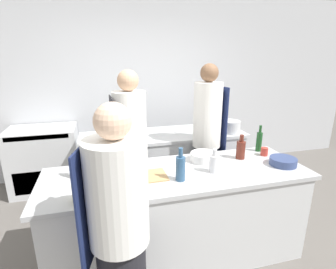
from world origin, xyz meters
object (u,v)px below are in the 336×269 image
object	(u,v)px
bowl_prep_small	(203,157)
chef_at_stove	(207,139)
chef_at_pass_far	(131,153)
bowl_mixing_large	(121,163)
stockpot	(230,127)
bowl_ceramic_blue	(283,161)
bottle_water	(180,168)
cup	(264,152)
bottle_sauce	(75,168)
oven_range	(45,159)
bottle_vinegar	(241,149)
bottle_wine	(78,192)
bottle_cooking_oil	(259,141)
bottle_olive_oil	(214,163)
chef_at_prep_near	(119,232)

from	to	relation	value
bowl_prep_small	chef_at_stove	bearing A→B (deg)	63.92
chef_at_pass_far	bowl_mixing_large	bearing A→B (deg)	155.58
bowl_prep_small	stockpot	distance (m)	1.11
bowl_ceramic_blue	bowl_mixing_large	bearing A→B (deg)	166.46
bottle_water	bowl_mixing_large	distance (m)	0.62
bowl_ceramic_blue	cup	bearing A→B (deg)	95.16
bottle_sauce	bottle_water	world-z (taller)	bottle_water
oven_range	bowl_mixing_large	size ratio (longest dim) A/B	4.31
bottle_vinegar	bowl_prep_small	distance (m)	0.39
bowl_mixing_large	chef_at_stove	bearing A→B (deg)	24.09
chef_at_pass_far	bottle_water	size ratio (longest dim) A/B	6.10
bottle_wine	cup	size ratio (longest dim) A/B	2.26
bowl_ceramic_blue	cup	distance (m)	0.27
bottle_water	bowl_ceramic_blue	size ratio (longest dim) A/B	1.15
chef_at_stove	bottle_cooking_oil	xyz separation A→B (m)	(0.42, -0.45, 0.08)
bottle_wine	cup	world-z (taller)	bottle_wine
bottle_water	cup	bearing A→B (deg)	17.01
bottle_cooking_oil	stockpot	bearing A→B (deg)	86.64
bottle_olive_oil	cup	xyz separation A→B (m)	(0.68, 0.24, -0.04)
oven_range	stockpot	size ratio (longest dim) A/B	3.46
bottle_cooking_oil	stockpot	world-z (taller)	bottle_cooking_oil
chef_at_pass_far	bowl_mixing_large	size ratio (longest dim) A/B	8.28
bottle_vinegar	bowl_prep_small	world-z (taller)	bottle_vinegar
chef_at_pass_far	bottle_vinegar	world-z (taller)	chef_at_pass_far
bottle_olive_oil	bottle_wine	bearing A→B (deg)	-170.16
bottle_olive_oil	bowl_ceramic_blue	xyz separation A→B (m)	(0.71, -0.03, -0.05)
chef_at_pass_far	bottle_olive_oil	xyz separation A→B (m)	(0.66, -0.67, 0.08)
bottle_olive_oil	bottle_wine	size ratio (longest dim) A/B	1.14
bottle_wine	bottle_sauce	world-z (taller)	bottle_sauce
bottle_cooking_oil	bowl_mixing_large	world-z (taller)	bottle_cooking_oil
bottle_water	stockpot	xyz separation A→B (m)	(1.08, 1.18, -0.03)
oven_range	chef_at_stove	bearing A→B (deg)	-26.87
bowl_ceramic_blue	oven_range	bearing A→B (deg)	142.76
chef_at_pass_far	stockpot	world-z (taller)	chef_at_pass_far
chef_at_pass_far	bowl_ceramic_blue	xyz separation A→B (m)	(1.37, -0.69, 0.03)
cup	chef_at_prep_near	bearing A→B (deg)	-153.62
chef_at_stove	bowl_prep_small	distance (m)	0.61
oven_range	bottle_water	size ratio (longest dim) A/B	3.17
bottle_sauce	bowl_mixing_large	bearing A→B (deg)	17.25
bottle_wine	bottle_water	world-z (taller)	bottle_water
chef_at_stove	bottle_cooking_oil	size ratio (longest dim) A/B	6.23
chef_at_prep_near	bottle_sauce	xyz separation A→B (m)	(-0.30, 0.75, 0.15)
oven_range	bottle_water	world-z (taller)	bottle_water
chef_at_pass_far	bowl_prep_small	distance (m)	0.78
bottle_wine	chef_at_prep_near	bearing A→B (deg)	-53.48
chef_at_prep_near	chef_at_stove	world-z (taller)	chef_at_stove
chef_at_pass_far	bottle_wine	world-z (taller)	chef_at_pass_far
bottle_wine	bottle_water	size ratio (longest dim) A/B	0.66
bottle_sauce	bowl_prep_small	bearing A→B (deg)	2.62
chef_at_pass_far	bottle_vinegar	xyz separation A→B (m)	(1.06, -0.44, 0.10)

